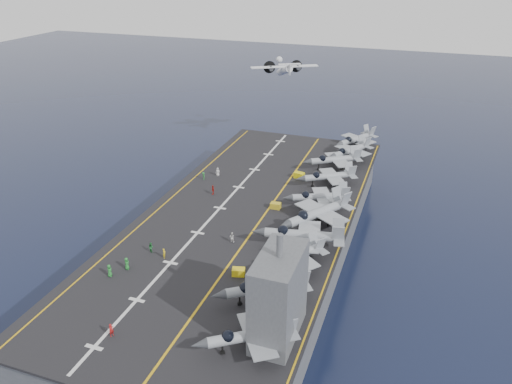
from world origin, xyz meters
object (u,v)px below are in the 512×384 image
(island_superstructure, at_px, (279,287))
(transport_plane, at_px, (284,71))
(fighter_jet_0, at_px, (251,334))
(tow_cart_a, at_px, (238,272))

(island_superstructure, relative_size, transport_plane, 0.62)
(island_superstructure, bearing_deg, fighter_jet_0, -123.22)
(island_superstructure, distance_m, transport_plane, 97.35)
(tow_cart_a, distance_m, transport_plane, 85.58)
(island_superstructure, bearing_deg, tow_cart_a, 132.18)
(fighter_jet_0, bearing_deg, tow_cart_a, 117.08)
(island_superstructure, xyz_separation_m, fighter_jet_0, (-2.33, -3.56, -5.21))
(fighter_jet_0, bearing_deg, transport_plane, 104.36)
(fighter_jet_0, xyz_separation_m, transport_plane, (-24.79, 96.88, 10.96))
(island_superstructure, distance_m, fighter_jet_0, 6.73)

